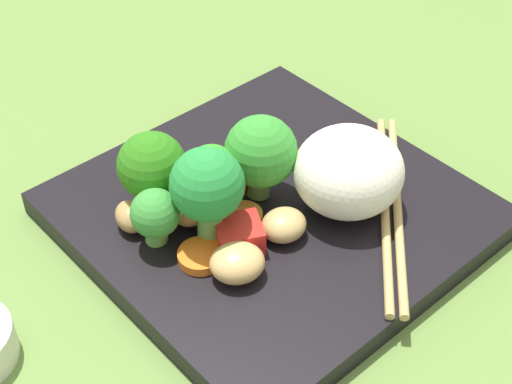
{
  "coord_description": "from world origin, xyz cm",
  "views": [
    {
      "loc": [
        27.23,
        31.39,
        39.84
      ],
      "look_at": [
        1.5,
        0.07,
        3.86
      ],
      "focal_mm": 54.27,
      "sensor_mm": 36.0,
      "label": 1
    }
  ],
  "objects_px": {
    "carrot_slice_2": "(152,181)",
    "chopstick_pair": "(391,207)",
    "square_plate": "(271,213)",
    "rice_mound": "(348,172)",
    "broccoli_floret_1": "(212,173)"
  },
  "relations": [
    {
      "from": "rice_mound",
      "to": "broccoli_floret_1",
      "type": "height_order",
      "value": "rice_mound"
    },
    {
      "from": "square_plate",
      "to": "rice_mound",
      "type": "relative_size",
      "value": 3.34
    },
    {
      "from": "rice_mound",
      "to": "chopstick_pair",
      "type": "xyz_separation_m",
      "value": [
        -0.02,
        0.02,
        -0.03
      ]
    },
    {
      "from": "broccoli_floret_1",
      "to": "carrot_slice_2",
      "type": "distance_m",
      "value": 0.07
    },
    {
      "from": "square_plate",
      "to": "chopstick_pair",
      "type": "height_order",
      "value": "chopstick_pair"
    },
    {
      "from": "chopstick_pair",
      "to": "square_plate",
      "type": "bearing_deg",
      "value": 90.74
    },
    {
      "from": "rice_mound",
      "to": "broccoli_floret_1",
      "type": "bearing_deg",
      "value": -35.27
    },
    {
      "from": "carrot_slice_2",
      "to": "chopstick_pair",
      "type": "relative_size",
      "value": 0.18
    },
    {
      "from": "rice_mound",
      "to": "broccoli_floret_1",
      "type": "distance_m",
      "value": 0.1
    },
    {
      "from": "broccoli_floret_1",
      "to": "chopstick_pair",
      "type": "xyz_separation_m",
      "value": [
        -0.1,
        0.08,
        -0.03
      ]
    },
    {
      "from": "broccoli_floret_1",
      "to": "square_plate",
      "type": "bearing_deg",
      "value": 151.68
    },
    {
      "from": "broccoli_floret_1",
      "to": "carrot_slice_2",
      "type": "xyz_separation_m",
      "value": [
        0.02,
        -0.05,
        -0.03
      ]
    },
    {
      "from": "square_plate",
      "to": "chopstick_pair",
      "type": "bearing_deg",
      "value": 136.03
    },
    {
      "from": "carrot_slice_2",
      "to": "broccoli_floret_1",
      "type": "bearing_deg",
      "value": 107.8
    },
    {
      "from": "square_plate",
      "to": "broccoli_floret_1",
      "type": "relative_size",
      "value": 4.57
    }
  ]
}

